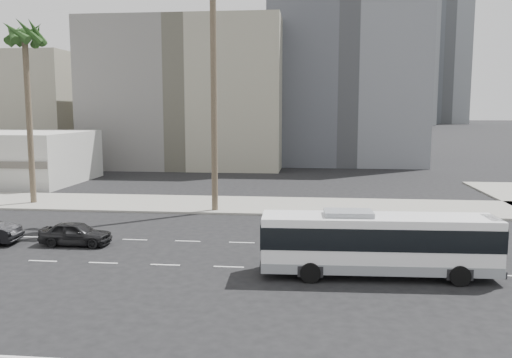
# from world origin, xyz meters

# --- Properties ---
(ground) EXTENTS (700.00, 700.00, 0.00)m
(ground) POSITION_xyz_m (0.00, 0.00, 0.00)
(ground) COLOR black
(ground) RESTS_ON ground
(sidewalk_north) EXTENTS (120.00, 7.00, 0.15)m
(sidewalk_north) POSITION_xyz_m (0.00, 15.50, 0.07)
(sidewalk_north) COLOR gray
(sidewalk_north) RESTS_ON ground
(midrise_beige_west) EXTENTS (24.00, 18.00, 18.00)m
(midrise_beige_west) POSITION_xyz_m (-12.00, 45.00, 9.00)
(midrise_beige_west) COLOR gray
(midrise_beige_west) RESTS_ON ground
(midrise_gray_center) EXTENTS (20.00, 20.00, 26.00)m
(midrise_gray_center) POSITION_xyz_m (8.00, 52.00, 13.00)
(midrise_gray_center) COLOR #53565D
(midrise_gray_center) RESTS_ON ground
(midrise_beige_far) EXTENTS (18.00, 16.00, 15.00)m
(midrise_beige_far) POSITION_xyz_m (-38.00, 50.00, 7.50)
(midrise_beige_far) COLOR gray
(midrise_beige_far) RESTS_ON ground
(civic_tower) EXTENTS (42.00, 42.00, 129.00)m
(civic_tower) POSITION_xyz_m (-2.00, 250.00, 38.83)
(civic_tower) COLOR beige
(civic_tower) RESTS_ON ground
(highrise_right) EXTENTS (26.00, 26.00, 70.00)m
(highrise_right) POSITION_xyz_m (45.00, 230.00, 35.00)
(highrise_right) COLOR #53585D
(highrise_right) RESTS_ON ground
(highrise_far) EXTENTS (22.00, 22.00, 60.00)m
(highrise_far) POSITION_xyz_m (70.00, 260.00, 30.00)
(highrise_far) COLOR #53585D
(highrise_far) RESTS_ON ground
(city_bus) EXTENTS (10.12, 2.62, 2.88)m
(city_bus) POSITION_xyz_m (6.63, -0.61, 1.51)
(city_bus) COLOR white
(city_bus) RESTS_ON ground
(car_a) EXTENTS (1.53, 3.77, 1.28)m
(car_a) POSITION_xyz_m (-8.75, 3.08, 0.64)
(car_a) COLOR black
(car_a) RESTS_ON ground
(palm_mid) EXTENTS (4.43, 4.43, 13.70)m
(palm_mid) POSITION_xyz_m (-17.41, 14.51, 12.33)
(palm_mid) COLOR brown
(palm_mid) RESTS_ON ground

